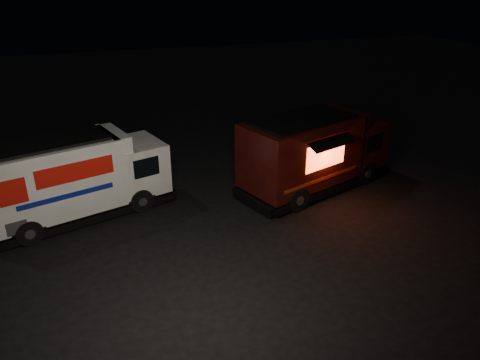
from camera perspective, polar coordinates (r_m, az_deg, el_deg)
name	(u,v)px	position (r m, az deg, el deg)	size (l,w,h in m)	color
ground	(207,246)	(15.14, -4.10, -8.03)	(80.00, 80.00, 0.00)	black
white_truck	(77,177)	(17.20, -19.29, 0.36)	(6.58, 2.24, 2.98)	white
red_truck	(316,151)	(18.65, 9.22, 3.48)	(6.57, 2.42, 3.06)	#340E09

